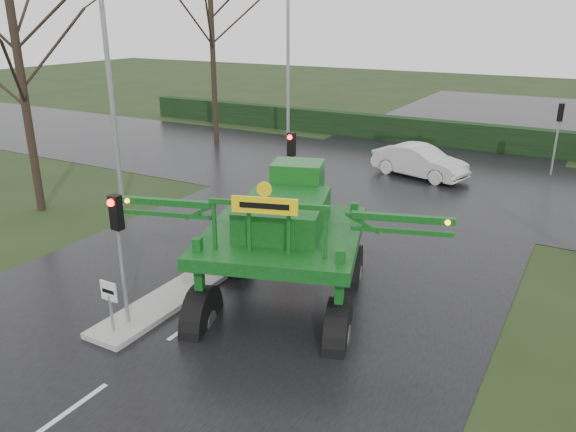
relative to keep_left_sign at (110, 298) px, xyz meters
The scene contains 15 objects.
ground 2.25m from the keep_left_sign, 49.10° to the left, with size 140.00×140.00×0.00m, color black.
road_main 11.62m from the keep_left_sign, 83.55° to the left, with size 14.00×80.00×0.02m, color black.
road_cross 17.58m from the keep_left_sign, 85.75° to the left, with size 80.00×12.00×0.02m, color black.
median_island 4.60m from the keep_left_sign, 90.00° to the left, with size 1.20×10.00×0.16m, color gray.
hedge_row 25.54m from the keep_left_sign, 87.08° to the left, with size 44.00×0.90×1.50m, color black.
keep_left_sign is the anchor object (origin of this frame).
traffic_signal_near 1.61m from the keep_left_sign, 90.00° to the left, with size 0.26×0.33×3.52m.
traffic_signal_mid 9.12m from the keep_left_sign, 90.00° to the left, with size 0.26×0.33×3.52m.
traffic_signal_far 22.93m from the keep_left_sign, 70.07° to the left, with size 0.26×0.33×3.52m.
street_light_left_near 11.32m from the keep_left_sign, 132.59° to the left, with size 3.85×0.30×10.00m.
street_light_left_far 23.11m from the keep_left_sign, 107.78° to the left, with size 3.85×0.30×10.00m.
tree_left_near 12.14m from the keep_left_sign, 150.44° to the left, with size 6.30×6.30×10.85m.
tree_left_far 23.30m from the keep_left_sign, 119.87° to the left, with size 7.70×7.70×13.26m.
crop_sprayer 2.63m from the keep_left_sign, 52.33° to the left, with size 8.44×6.46×4.92m.
white_sedan 18.05m from the keep_left_sign, 83.02° to the left, with size 1.63×4.66×1.54m, color silver.
Camera 1 is at (8.37, -9.87, 7.49)m, focal length 35.00 mm.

